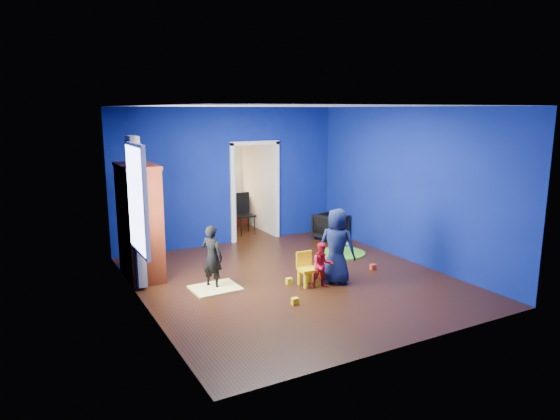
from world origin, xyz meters
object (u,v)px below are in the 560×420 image
toddler_red (322,265)px  folding_chair (245,215)px  study_desk (229,211)px  child_black (212,257)px  vase (140,159)px  hopper_ball (325,267)px  armchair (331,227)px  tv_armoire (140,222)px  child_navy (337,246)px  crt_tv (142,219)px  play_mat (343,253)px  kid_chair (308,271)px

toddler_red → folding_chair: folding_chair is taller
toddler_red → study_desk: toddler_red is taller
child_black → study_desk: 4.40m
vase → folding_chair: bearing=38.1°
toddler_red → hopper_ball: 0.48m
armchair → tv_armoire: bearing=83.1°
vase → child_black: bearing=-41.3°
armchair → child_navy: size_ratio=0.50×
child_black → tv_armoire: bearing=6.0°
child_black → crt_tv: bearing=4.7°
folding_chair → armchair: bearing=-42.4°
child_black → folding_chair: (1.94, 2.99, -0.06)m
armchair → play_mat: size_ratio=0.70×
armchair → play_mat: 1.16m
tv_armoire → folding_chair: tv_armoire is taller
armchair → folding_chair: folding_chair is taller
child_navy → play_mat: 1.85m
vase → crt_tv: size_ratio=0.29×
crt_tv → study_desk: bearing=45.9°
crt_tv → folding_chair: bearing=34.5°
hopper_ball → folding_chair: (0.09, 3.50, 0.26)m
hopper_ball → kid_chair: size_ratio=0.80×
armchair → hopper_ball: armchair is taller
armchair → hopper_ball: (-1.57, -2.15, -0.09)m
child_black → folding_chair: size_ratio=1.13×
hopper_ball → folding_chair: 3.51m
child_black → kid_chair: size_ratio=2.07×
hopper_ball → folding_chair: folding_chair is taller
toddler_red → crt_tv: (-2.40, 1.94, 0.64)m
crt_tv → play_mat: size_ratio=0.77×
tv_armoire → study_desk: (2.82, 2.87, -0.60)m
play_mat → study_desk: 3.54m
vase → kid_chair: vase is taller
child_black → play_mat: (3.00, 0.58, -0.51)m
vase → crt_tv: (0.04, 0.30, -1.04)m
tv_armoire → kid_chair: size_ratio=3.92×
tv_armoire → play_mat: 4.03m
toddler_red → vase: bearing=161.2°
child_navy → kid_chair: child_navy is taller
tv_armoire → crt_tv: 0.06m
child_navy → tv_armoire: tv_armoire is taller
play_mat → folding_chair: folding_chair is taller
armchair → study_desk: (-1.49, 2.32, 0.09)m
play_mat → study_desk: bearing=107.5°
vase → kid_chair: size_ratio=0.41×
folding_chair → play_mat: bearing=-66.2°
child_black → study_desk: size_ratio=1.18×
child_navy → study_desk: (0.04, 4.71, -0.26)m
kid_chair → folding_chair: bearing=86.2°
child_black → play_mat: size_ratio=1.14×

